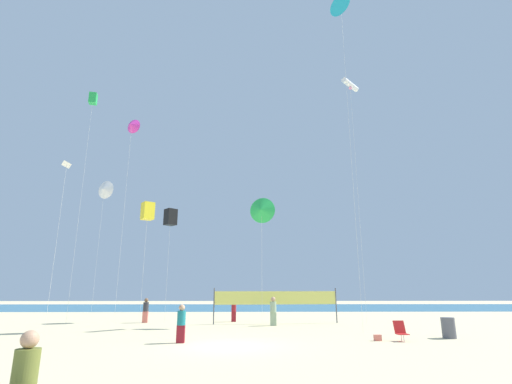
# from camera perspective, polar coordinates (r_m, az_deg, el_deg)

# --- Properties ---
(ground_plane) EXTENTS (120.00, 120.00, 0.00)m
(ground_plane) POSITION_cam_1_polar(r_m,az_deg,el_deg) (17.08, -4.29, -22.41)
(ground_plane) COLOR beige
(ocean_band) EXTENTS (120.00, 20.00, 0.01)m
(ocean_band) POSITION_cam_1_polar(r_m,az_deg,el_deg) (51.04, -2.03, -17.16)
(ocean_band) COLOR teal
(ocean_band) RESTS_ON ground
(mother_figure) EXTENTS (0.39, 0.39, 1.69)m
(mother_figure) POSITION_cam_1_polar(r_m,az_deg,el_deg) (7.63, -31.92, -23.44)
(mother_figure) COLOR navy
(mother_figure) RESTS_ON ground
(beachgoer_sage_shirt) EXTENTS (0.42, 0.42, 1.82)m
(beachgoer_sage_shirt) POSITION_cam_1_polar(r_m,az_deg,el_deg) (26.03, 2.64, -17.56)
(beachgoer_sage_shirt) COLOR #99B28C
(beachgoer_sage_shirt) RESTS_ON ground
(beachgoer_maroon_shirt) EXTENTS (0.35, 0.35, 1.54)m
(beachgoer_maroon_shirt) POSITION_cam_1_polar(r_m,az_deg,el_deg) (29.00, -3.41, -17.53)
(beachgoer_maroon_shirt) COLOR maroon
(beachgoer_maroon_shirt) RESTS_ON ground
(beachgoer_teal_shirt) EXTENTS (0.38, 0.38, 1.65)m
(beachgoer_teal_shirt) POSITION_cam_1_polar(r_m,az_deg,el_deg) (18.23, -11.33, -18.89)
(beachgoer_teal_shirt) COLOR maroon
(beachgoer_teal_shirt) RESTS_ON ground
(beachgoer_charcoal_shirt) EXTENTS (0.39, 0.39, 1.69)m
(beachgoer_charcoal_shirt) POSITION_cam_1_polar(r_m,az_deg,el_deg) (29.26, -16.47, -16.80)
(beachgoer_charcoal_shirt) COLOR #EA7260
(beachgoer_charcoal_shirt) RESTS_ON ground
(folding_beach_chair) EXTENTS (0.52, 0.65, 0.89)m
(folding_beach_chair) POSITION_cam_1_polar(r_m,az_deg,el_deg) (19.79, 21.19, -19.08)
(folding_beach_chair) COLOR red
(folding_beach_chair) RESTS_ON ground
(trash_barrel) EXTENTS (0.64, 0.64, 0.97)m
(trash_barrel) POSITION_cam_1_polar(r_m,az_deg,el_deg) (21.74, 27.29, -17.93)
(trash_barrel) COLOR #595960
(trash_barrel) RESTS_ON ground
(volleyball_net) EXTENTS (8.74, 1.03, 2.40)m
(volleyball_net) POSITION_cam_1_polar(r_m,az_deg,el_deg) (27.42, 3.09, -16.00)
(volleyball_net) COLOR #4C4C51
(volleyball_net) RESTS_ON ground
(beach_handbag) EXTENTS (0.34, 0.17, 0.27)m
(beach_handbag) POSITION_cam_1_polar(r_m,az_deg,el_deg) (19.54, 18.06, -20.38)
(beach_handbag) COLOR #EA7260
(beach_handbag) RESTS_ON ground
(kite_white_delta) EXTENTS (1.80, 1.03, 12.35)m
(kite_white_delta) POSITION_cam_1_polar(r_m,az_deg,el_deg) (38.20, -22.14, 0.38)
(kite_white_delta) COLOR silver
(kite_white_delta) RESTS_ON ground
(kite_white_diamond) EXTENTS (0.48, 0.47, 9.24)m
(kite_white_diamond) POSITION_cam_1_polar(r_m,az_deg,el_deg) (23.30, -26.92, 3.17)
(kite_white_diamond) COLOR silver
(kite_white_diamond) RESTS_ON ground
(kite_green_delta) EXTENTS (1.85, 0.94, 8.52)m
(kite_green_delta) POSITION_cam_1_polar(r_m,az_deg,el_deg) (25.82, 0.88, -2.73)
(kite_green_delta) COLOR silver
(kite_green_delta) RESTS_ON ground
(kite_white_tube) EXTENTS (1.74, 1.78, 18.74)m
(kite_white_tube) POSITION_cam_1_polar(r_m,az_deg,el_deg) (32.67, 14.17, 15.47)
(kite_white_tube) COLOR silver
(kite_white_tube) RESTS_ON ground
(kite_black_box) EXTENTS (1.13, 1.13, 8.50)m
(kite_black_box) POSITION_cam_1_polar(r_m,az_deg,el_deg) (30.50, -12.91, -3.77)
(kite_black_box) COLOR silver
(kite_black_box) RESTS_ON ground
(kite_yellow_box) EXTENTS (0.95, 0.95, 7.61)m
(kite_yellow_box) POSITION_cam_1_polar(r_m,az_deg,el_deg) (24.44, -16.19, -2.83)
(kite_yellow_box) COLOR silver
(kite_yellow_box) RESTS_ON ground
(kite_green_box) EXTENTS (0.67, 0.67, 17.79)m
(kite_green_box) POSITION_cam_1_polar(r_m,az_deg,el_deg) (33.98, -23.61, 12.81)
(kite_green_box) COLOR silver
(kite_green_box) RESTS_ON ground
(kite_magenta_delta) EXTENTS (1.22, 0.83, 14.93)m
(kite_magenta_delta) POSITION_cam_1_polar(r_m,az_deg,el_deg) (30.27, -18.41, 9.60)
(kite_magenta_delta) COLOR silver
(kite_magenta_delta) RESTS_ON ground
(kite_cyan_delta) EXTENTS (1.28, 1.41, 22.07)m
(kite_cyan_delta) POSITION_cam_1_polar(r_m,az_deg,el_deg) (29.31, 12.84, 25.90)
(kite_cyan_delta) COLOR silver
(kite_cyan_delta) RESTS_ON ground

